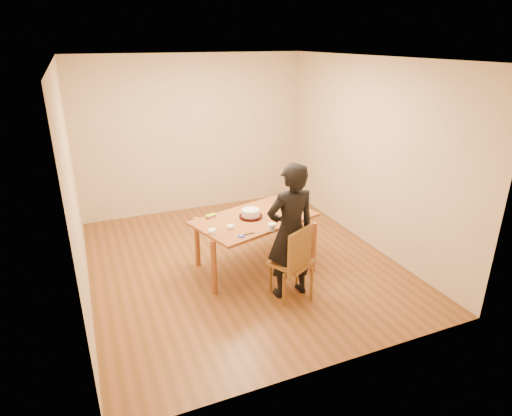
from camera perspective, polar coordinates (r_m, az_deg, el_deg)
name	(u,v)px	position (r m, az deg, el deg)	size (l,w,h in m)	color
room_shell	(231,162)	(5.83, -3.38, 6.09)	(4.00, 4.50, 2.70)	brown
dining_table	(255,219)	(5.56, -0.20, -1.45)	(1.52, 0.90, 0.04)	brown
dining_chair	(291,262)	(5.11, 4.73, -7.24)	(0.43, 0.43, 0.04)	brown
cake_plate	(251,216)	(5.56, -0.70, -1.14)	(0.31, 0.31, 0.02)	#AF0C0B
cake	(251,213)	(5.54, -0.70, -0.67)	(0.24, 0.24, 0.08)	white
frosting_dome	(251,209)	(5.52, -0.70, -0.18)	(0.23, 0.23, 0.03)	white
frosting_tub	(272,227)	(5.18, 2.08, -2.55)	(0.10, 0.10, 0.09)	white
frosting_lid	(241,236)	(5.03, -1.98, -3.80)	(0.09, 0.09, 0.01)	#172196
frosting_dollop	(241,235)	(5.02, -1.98, -3.67)	(0.04, 0.04, 0.02)	white
ramekin_green	(212,231)	(5.15, -5.86, -3.06)	(0.09, 0.09, 0.04)	white
ramekin_yellow	(231,227)	(5.24, -3.41, -2.55)	(0.09, 0.09, 0.04)	white
ramekin_multi	(212,232)	(5.13, -5.95, -3.19)	(0.08, 0.08, 0.04)	white
candy_box_pink	(211,217)	(5.58, -5.99, -1.17)	(0.12, 0.06, 0.02)	#D231AD
candy_box_green	(211,215)	(5.58, -6.06, -0.99)	(0.13, 0.07, 0.02)	green
spatula	(249,234)	(5.09, -0.97, -3.48)	(0.15, 0.01, 0.01)	black
person	(291,232)	(4.98, 4.63, -3.17)	(0.61, 0.40, 1.66)	black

